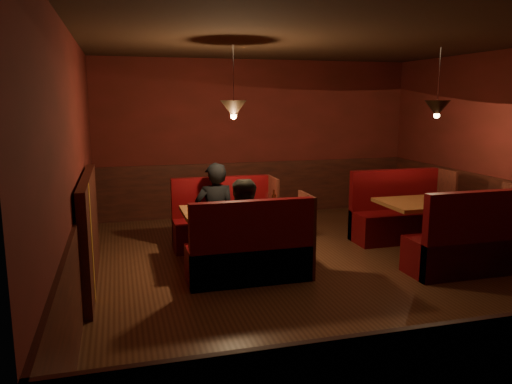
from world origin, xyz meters
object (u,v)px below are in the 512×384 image
object	(u,v)px
second_bench_far	(399,218)
main_table	(235,221)
second_table	(430,215)
diner_a	(215,195)
diner_b	(247,215)
main_bench_near	(252,255)
second_bench_near	(470,247)
main_bench_far	(225,225)

from	to	relation	value
second_bench_far	main_table	bearing A→B (deg)	-171.63
main_table	second_bench_far	bearing A→B (deg)	8.37
second_table	diner_a	bearing A→B (deg)	159.37
diner_b	main_bench_near	bearing A→B (deg)	-107.41
main_table	diner_a	size ratio (longest dim) A/B	0.84
main_bench_near	second_table	bearing A→B (deg)	7.58
main_bench_near	second_bench_far	size ratio (longest dim) A/B	0.99
main_bench_near	main_table	bearing A→B (deg)	91.14
main_bench_near	diner_b	bearing A→B (deg)	90.40
second_bench_near	main_table	bearing A→B (deg)	155.43
main_bench_far	main_bench_near	size ratio (longest dim) A/B	1.00
main_bench_far	second_table	xyz separation A→B (m)	(2.69, -1.20, 0.25)
main_bench_near	diner_b	xyz separation A→B (m)	(-0.00, 0.19, 0.46)
main_bench_near	diner_a	distance (m)	1.52
main_bench_near	second_bench_near	world-z (taller)	second_bench_near
main_table	diner_b	xyz separation A→B (m)	(0.01, -0.59, 0.22)
main_bench_near	second_bench_far	distance (m)	2.96
main_table	second_bench_near	xyz separation A→B (m)	(2.73, -1.25, -0.22)
main_table	main_bench_near	size ratio (longest dim) A/B	0.91
diner_b	main_table	bearing A→B (deg)	73.57
main_table	second_table	world-z (taller)	main_table
second_table	main_bench_far	bearing A→B (deg)	155.87
diner_a	diner_b	xyz separation A→B (m)	(0.16, -1.24, -0.03)
main_bench_far	diner_b	xyz separation A→B (m)	(-0.00, -1.37, 0.46)
second_table	second_bench_near	xyz separation A→B (m)	(0.03, -0.83, -0.23)
second_bench_near	diner_a	distance (m)	3.48
main_table	second_bench_far	world-z (taller)	second_bench_far
main_table	main_bench_far	distance (m)	0.82
second_bench_near	diner_a	size ratio (longest dim) A/B	0.93
second_table	diner_a	xyz separation A→B (m)	(-2.85, 1.07, 0.24)
second_table	second_bench_far	xyz separation A→B (m)	(0.03, 0.83, -0.23)
main_bench_far	diner_a	xyz separation A→B (m)	(-0.16, -0.13, 0.49)
second_table	diner_a	size ratio (longest dim) A/B	0.85
second_bench_near	diner_b	world-z (taller)	diner_b
main_table	second_bench_far	size ratio (longest dim) A/B	0.90
diner_b	diner_a	bearing A→B (deg)	79.68
second_table	second_bench_far	size ratio (longest dim) A/B	0.90
main_bench_near	diner_a	bearing A→B (deg)	96.56
second_table	second_bench_near	size ratio (longest dim) A/B	0.90
second_table	second_bench_far	bearing A→B (deg)	87.80
second_table	second_bench_near	bearing A→B (deg)	-87.80
main_table	second_table	xyz separation A→B (m)	(2.70, -0.42, 0.01)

